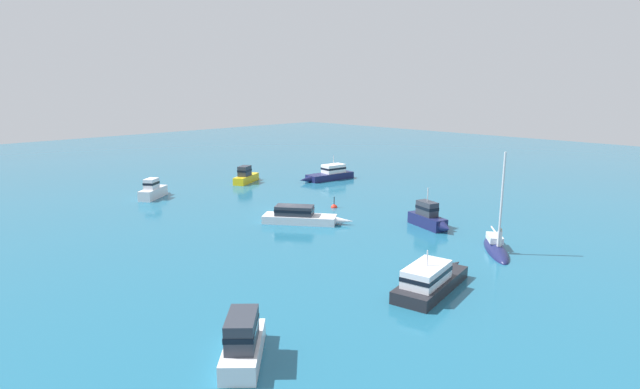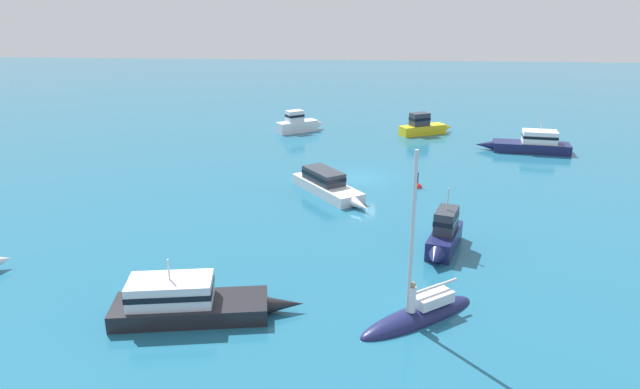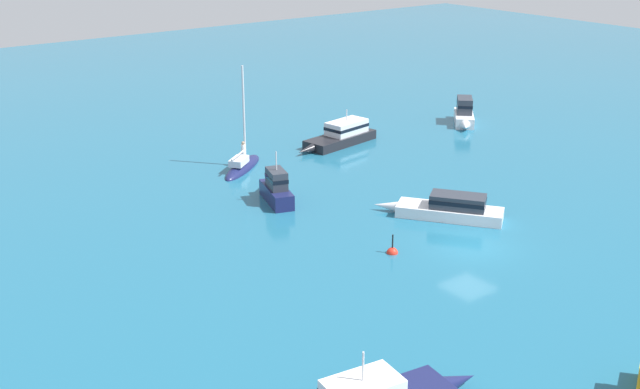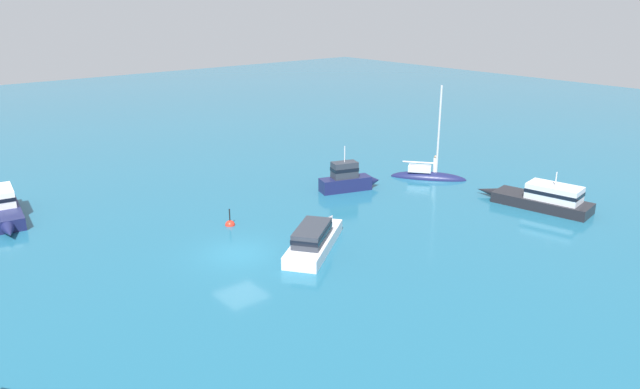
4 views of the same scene
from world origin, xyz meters
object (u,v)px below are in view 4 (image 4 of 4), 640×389
Objects in this scene: powerboat_3 at (544,198)px; channel_buoy at (230,225)px; launch_1 at (2,208)px; launch at (348,179)px; ketch at (428,176)px; powerboat_2 at (314,238)px.

powerboat_3 reaches higher than channel_buoy.
powerboat_3 is (20.82, 28.03, -0.00)m from launch_1.
channel_buoy is at bearing -159.24° from launch.
powerboat_3 is 1.02× the size of ketch.
ketch is 5.62× the size of channel_buoy.
launch is at bearing 92.89° from channel_buoy.
ketch reaches higher than channel_buoy.
launch reaches higher than launch_1.
channel_buoy is at bearing 69.98° from powerboat_2.
launch is 0.61× the size of ketch.
powerboat_3 is at bearing 58.94° from channel_buoy.
ketch reaches higher than powerboat_3.
channel_buoy is (-6.06, -1.74, -0.61)m from powerboat_2.
launch_1 is at bearing -134.44° from channel_buoy.
channel_buoy is (10.20, 10.40, -0.70)m from launch_1.
launch is 0.68× the size of powerboat_2.
powerboat_2 is at bearing 44.52° from launch_1.
launch_1 is at bearing 172.78° from launch.
launch is 13.34m from powerboat_3.
powerboat_2 is 5.09× the size of channel_buoy.
launch is at bearing 72.70° from launch_1.
powerboat_3 reaches higher than powerboat_2.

